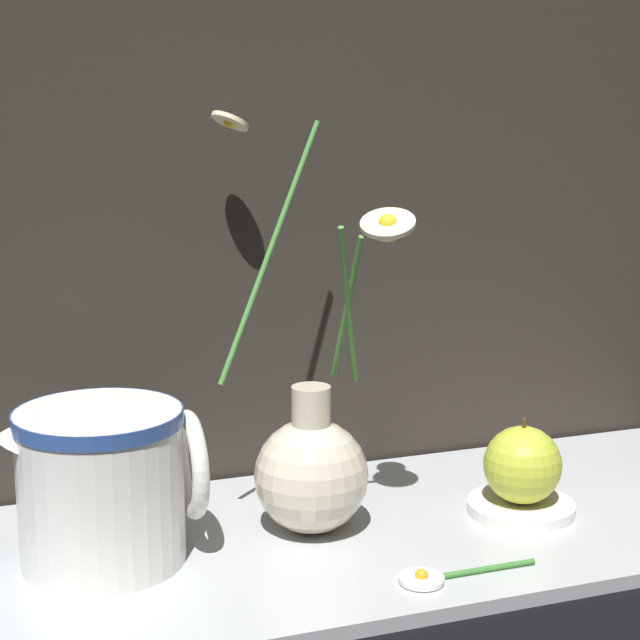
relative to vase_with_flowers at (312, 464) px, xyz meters
The scene contains 7 objects.
ground_plane 0.07m from the vase_with_flowers, 69.38° to the right, with size 6.00×6.00×0.00m, color black.
shelf 0.07m from the vase_with_flowers, 69.38° to the right, with size 0.89×0.32×0.01m.
vase_with_flowers is the anchor object (origin of this frame).
ceramic_pitcher 0.18m from the vase_with_flowers, behind, with size 0.16×0.14×0.14m.
saucer_plate 0.20m from the vase_with_flowers, ahead, with size 0.10×0.10×0.01m.
orange_fruit 0.19m from the vase_with_flowers, ahead, with size 0.07×0.07×0.08m.
loose_daisy 0.15m from the vase_with_flowers, 64.84° to the right, with size 0.12×0.04×0.01m.
Camera 1 is at (-0.29, -0.82, 0.39)m, focal length 60.00 mm.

